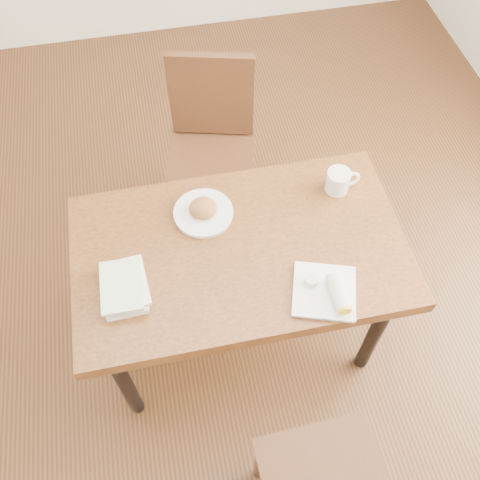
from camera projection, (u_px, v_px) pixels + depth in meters
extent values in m
cube|color=#472814|center=(240.00, 331.00, 2.63)|extent=(4.00, 5.00, 0.01)
cube|color=brown|center=(240.00, 252.00, 2.03)|extent=(1.26, 0.74, 0.06)
cylinder|color=black|center=(124.00, 381.00, 2.13)|extent=(0.06, 0.06, 0.69)
cylinder|color=black|center=(376.00, 331.00, 2.25)|extent=(0.06, 0.06, 0.69)
cylinder|color=black|center=(114.00, 267.00, 2.43)|extent=(0.06, 0.06, 0.69)
cylinder|color=black|center=(337.00, 228.00, 2.55)|extent=(0.06, 0.06, 0.69)
cylinder|color=#3F2112|center=(259.00, 462.00, 2.08)|extent=(0.04, 0.04, 0.45)
cylinder|color=#3F2112|center=(347.00, 439.00, 2.12)|extent=(0.04, 0.04, 0.45)
cylinder|color=#442413|center=(248.00, 170.00, 2.91)|extent=(0.04, 0.04, 0.45)
cylinder|color=#442413|center=(183.00, 167.00, 2.92)|extent=(0.04, 0.04, 0.45)
cylinder|color=#442413|center=(245.00, 224.00, 2.71)|extent=(0.04, 0.04, 0.45)
cylinder|color=#442413|center=(175.00, 221.00, 2.72)|extent=(0.04, 0.04, 0.45)
cube|color=#442413|center=(211.00, 163.00, 2.61)|extent=(0.51, 0.51, 0.04)
cube|color=#442413|center=(211.00, 95.00, 2.50)|extent=(0.40, 0.14, 0.45)
cylinder|color=white|center=(204.00, 214.00, 2.08)|extent=(0.23, 0.23, 0.01)
cylinder|color=white|center=(203.00, 212.00, 2.08)|extent=(0.23, 0.23, 0.01)
ellipsoid|color=#B27538|center=(203.00, 208.00, 2.05)|extent=(0.14, 0.14, 0.06)
cylinder|color=white|center=(338.00, 181.00, 2.12)|extent=(0.10, 0.10, 0.10)
torus|color=white|center=(351.00, 179.00, 2.13)|extent=(0.08, 0.01, 0.08)
cylinder|color=tan|center=(339.00, 174.00, 2.09)|extent=(0.09, 0.09, 0.01)
cylinder|color=#F2E5CC|center=(340.00, 173.00, 2.09)|extent=(0.06, 0.06, 0.00)
cube|color=white|center=(324.00, 292.00, 1.89)|extent=(0.27, 0.27, 0.01)
cube|color=white|center=(324.00, 291.00, 1.89)|extent=(0.28, 0.28, 0.01)
cylinder|color=white|center=(338.00, 292.00, 1.85)|extent=(0.06, 0.14, 0.06)
cylinder|color=yellow|center=(344.00, 310.00, 1.81)|extent=(0.05, 0.02, 0.05)
cylinder|color=silver|center=(311.00, 280.00, 1.89)|extent=(0.05, 0.05, 0.03)
cylinder|color=red|center=(311.00, 279.00, 1.88)|extent=(0.04, 0.04, 0.01)
cube|color=white|center=(125.00, 290.00, 1.89)|extent=(0.15, 0.22, 0.02)
cube|color=silver|center=(127.00, 284.00, 1.88)|extent=(0.16, 0.22, 0.02)
cube|color=#9BD991|center=(121.00, 286.00, 1.86)|extent=(0.15, 0.21, 0.02)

